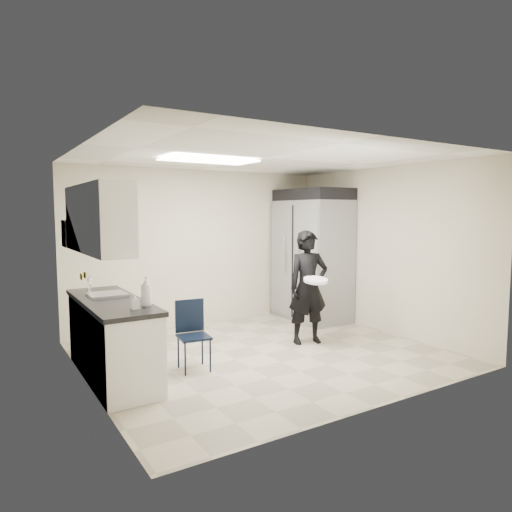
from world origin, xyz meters
TOP-DOWN VIEW (x-y plane):
  - floor at (0.00, 0.00)m, footprint 4.50×4.50m
  - ceiling at (0.00, 0.00)m, footprint 4.50×4.50m
  - back_wall at (0.00, 2.00)m, footprint 4.50×0.00m
  - left_wall at (-2.25, 0.00)m, footprint 0.00×4.00m
  - right_wall at (2.25, 0.00)m, footprint 0.00×4.00m
  - ceiling_panel at (-0.60, 0.40)m, footprint 1.20×0.60m
  - lower_counter at (-1.95, 0.20)m, footprint 0.60×1.90m
  - countertop at (-1.95, 0.20)m, footprint 0.64×1.95m
  - sink at (-1.93, 0.45)m, footprint 0.42×0.40m
  - faucet at (-2.13, 0.45)m, footprint 0.02×0.02m
  - upper_cabinets at (-2.08, 0.20)m, footprint 0.35×1.80m
  - towel_dispenser at (-2.14, 1.35)m, footprint 0.22×0.30m
  - notice_sticker_left at (-2.24, 0.10)m, footprint 0.00×0.12m
  - notice_sticker_right at (-2.24, 0.30)m, footprint 0.00×0.12m
  - commercial_fridge at (1.83, 1.27)m, footprint 0.80×1.35m
  - fridge_compressor at (1.83, 1.27)m, footprint 0.80×1.35m
  - folding_chair at (-1.05, -0.07)m, footprint 0.40×0.40m
  - man_tuxedo at (0.84, 0.13)m, footprint 0.68×0.54m
  - bucket_lid at (0.77, -0.12)m, footprint 0.41×0.41m
  - soap_bottle_a at (-1.72, -0.37)m, footprint 0.13×0.13m
  - soap_bottle_b at (-1.88, -0.46)m, footprint 0.08×0.08m

SIDE VIEW (x-z plane):
  - floor at x=0.00m, z-range 0.00..0.00m
  - folding_chair at x=-1.05m, z-range 0.00..0.81m
  - lower_counter at x=-1.95m, z-range 0.00..0.86m
  - man_tuxedo at x=0.84m, z-range 0.00..1.64m
  - sink at x=-1.93m, z-range 0.80..0.94m
  - countertop at x=-1.95m, z-range 0.86..0.91m
  - bucket_lid at x=0.77m, z-range 0.93..0.98m
  - soap_bottle_b at x=-1.88m, z-range 0.91..1.07m
  - faucet at x=-2.13m, z-range 0.90..1.14m
  - commercial_fridge at x=1.83m, z-range 0.00..2.10m
  - soap_bottle_a at x=-1.72m, z-range 0.91..1.23m
  - notice_sticker_right at x=-2.24m, z-range 1.15..1.21m
  - notice_sticker_left at x=-2.24m, z-range 1.19..1.25m
  - back_wall at x=0.00m, z-range -0.95..3.55m
  - left_wall at x=-2.25m, z-range -0.70..3.30m
  - right_wall at x=2.25m, z-range -0.70..3.30m
  - towel_dispenser at x=-2.14m, z-range 1.45..1.80m
  - upper_cabinets at x=-2.08m, z-range 1.45..2.20m
  - fridge_compressor at x=1.83m, z-range 2.10..2.30m
  - ceiling_panel at x=-0.60m, z-range 2.56..2.58m
  - ceiling at x=0.00m, z-range 2.60..2.60m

